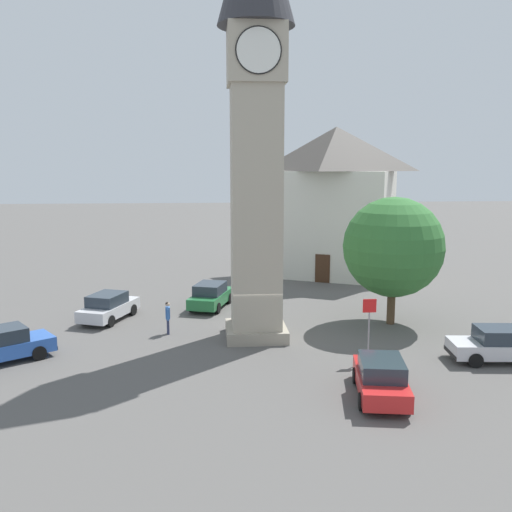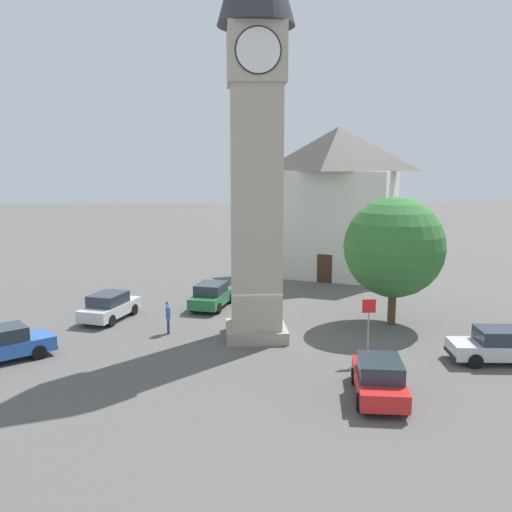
{
  "view_description": "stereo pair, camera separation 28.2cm",
  "coord_description": "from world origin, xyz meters",
  "px_view_note": "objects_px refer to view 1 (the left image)",
  "views": [
    {
      "loc": [
        -2.25,
        -27.02,
        8.63
      ],
      "look_at": [
        0.0,
        0.0,
        4.16
      ],
      "focal_mm": 39.11,
      "sensor_mm": 36.0,
      "label": 1
    },
    {
      "loc": [
        -1.97,
        -27.05,
        8.63
      ],
      "look_at": [
        0.0,
        0.0,
        4.16
      ],
      "focal_mm": 39.11,
      "sensor_mm": 36.0,
      "label": 2
    }
  ],
  "objects_px": {
    "car_blue_kerb": "(211,295)",
    "road_sign": "(369,319)",
    "clock_tower": "(256,77)",
    "car_white_side": "(498,345)",
    "car_black_far": "(3,345)",
    "building_terrace_right": "(335,200)",
    "car_red_corner": "(381,378)",
    "pedestrian": "(168,315)",
    "tree": "(393,247)",
    "car_silver_kerb": "(109,307)"
  },
  "relations": [
    {
      "from": "car_blue_kerb",
      "to": "road_sign",
      "type": "relative_size",
      "value": 1.59
    },
    {
      "from": "clock_tower",
      "to": "car_blue_kerb",
      "type": "relative_size",
      "value": 4.86
    },
    {
      "from": "car_white_side",
      "to": "road_sign",
      "type": "xyz_separation_m",
      "value": [
        -5.69,
        0.59,
        1.14
      ]
    },
    {
      "from": "car_black_far",
      "to": "building_terrace_right",
      "type": "bearing_deg",
      "value": 44.57
    },
    {
      "from": "car_black_far",
      "to": "building_terrace_right",
      "type": "distance_m",
      "value": 27.14
    },
    {
      "from": "car_red_corner",
      "to": "pedestrian",
      "type": "bearing_deg",
      "value": 134.62
    },
    {
      "from": "clock_tower",
      "to": "road_sign",
      "type": "bearing_deg",
      "value": -38.91
    },
    {
      "from": "car_blue_kerb",
      "to": "tree",
      "type": "distance_m",
      "value": 11.25
    },
    {
      "from": "car_black_far",
      "to": "road_sign",
      "type": "distance_m",
      "value": 16.2
    },
    {
      "from": "car_red_corner",
      "to": "car_white_side",
      "type": "relative_size",
      "value": 1.02
    },
    {
      "from": "car_blue_kerb",
      "to": "road_sign",
      "type": "bearing_deg",
      "value": -54.82
    },
    {
      "from": "car_blue_kerb",
      "to": "building_terrace_right",
      "type": "xyz_separation_m",
      "value": [
        9.82,
        10.04,
        5.1
      ]
    },
    {
      "from": "car_silver_kerb",
      "to": "road_sign",
      "type": "xyz_separation_m",
      "value": [
        12.65,
        -7.6,
        1.14
      ]
    },
    {
      "from": "car_blue_kerb",
      "to": "pedestrian",
      "type": "relative_size",
      "value": 2.63
    },
    {
      "from": "road_sign",
      "to": "building_terrace_right",
      "type": "bearing_deg",
      "value": 81.77
    },
    {
      "from": "car_blue_kerb",
      "to": "building_terrace_right",
      "type": "distance_m",
      "value": 14.94
    },
    {
      "from": "car_blue_kerb",
      "to": "car_silver_kerb",
      "type": "distance_m",
      "value": 6.13
    },
    {
      "from": "building_terrace_right",
      "to": "clock_tower",
      "type": "bearing_deg",
      "value": -115.15
    },
    {
      "from": "tree",
      "to": "clock_tower",
      "type": "bearing_deg",
      "value": -166.54
    },
    {
      "from": "car_white_side",
      "to": "pedestrian",
      "type": "height_order",
      "value": "pedestrian"
    },
    {
      "from": "car_blue_kerb",
      "to": "car_white_side",
      "type": "height_order",
      "value": "same"
    },
    {
      "from": "car_red_corner",
      "to": "car_white_side",
      "type": "distance_m",
      "value": 7.17
    },
    {
      "from": "clock_tower",
      "to": "pedestrian",
      "type": "distance_m",
      "value": 12.5
    },
    {
      "from": "car_silver_kerb",
      "to": "pedestrian",
      "type": "bearing_deg",
      "value": -39.91
    },
    {
      "from": "car_blue_kerb",
      "to": "car_black_far",
      "type": "distance_m",
      "value": 12.61
    },
    {
      "from": "car_white_side",
      "to": "road_sign",
      "type": "distance_m",
      "value": 5.83
    },
    {
      "from": "clock_tower",
      "to": "car_white_side",
      "type": "bearing_deg",
      "value": -22.86
    },
    {
      "from": "tree",
      "to": "road_sign",
      "type": "bearing_deg",
      "value": -117.12
    },
    {
      "from": "pedestrian",
      "to": "road_sign",
      "type": "bearing_deg",
      "value": -27.06
    },
    {
      "from": "car_white_side",
      "to": "building_terrace_right",
      "type": "relative_size",
      "value": 0.37
    },
    {
      "from": "car_white_side",
      "to": "road_sign",
      "type": "relative_size",
      "value": 1.53
    },
    {
      "from": "pedestrian",
      "to": "car_red_corner",
      "type": "bearing_deg",
      "value": -45.38
    },
    {
      "from": "car_red_corner",
      "to": "car_silver_kerb",
      "type": "bearing_deg",
      "value": 136.12
    },
    {
      "from": "clock_tower",
      "to": "building_terrace_right",
      "type": "bearing_deg",
      "value": 64.85
    },
    {
      "from": "car_red_corner",
      "to": "car_white_side",
      "type": "bearing_deg",
      "value": 27.78
    },
    {
      "from": "car_red_corner",
      "to": "road_sign",
      "type": "distance_m",
      "value": 4.15
    },
    {
      "from": "car_silver_kerb",
      "to": "car_white_side",
      "type": "distance_m",
      "value": 20.09
    },
    {
      "from": "car_black_far",
      "to": "car_white_side",
      "type": "bearing_deg",
      "value": -4.67
    },
    {
      "from": "car_silver_kerb",
      "to": "car_red_corner",
      "type": "height_order",
      "value": "same"
    },
    {
      "from": "car_red_corner",
      "to": "road_sign",
      "type": "bearing_deg",
      "value": 80.55
    },
    {
      "from": "car_black_far",
      "to": "pedestrian",
      "type": "height_order",
      "value": "pedestrian"
    },
    {
      "from": "car_blue_kerb",
      "to": "car_silver_kerb",
      "type": "xyz_separation_m",
      "value": [
        -5.71,
        -2.25,
        0.0
      ]
    },
    {
      "from": "clock_tower",
      "to": "tree",
      "type": "height_order",
      "value": "clock_tower"
    },
    {
      "from": "pedestrian",
      "to": "building_terrace_right",
      "type": "distance_m",
      "value": 20.0
    },
    {
      "from": "car_blue_kerb",
      "to": "pedestrian",
      "type": "distance_m",
      "value": 5.63
    },
    {
      "from": "pedestrian",
      "to": "tree",
      "type": "distance_m",
      "value": 12.47
    },
    {
      "from": "car_blue_kerb",
      "to": "road_sign",
      "type": "xyz_separation_m",
      "value": [
        6.95,
        -9.85,
        1.14
      ]
    },
    {
      "from": "car_red_corner",
      "to": "building_terrace_right",
      "type": "bearing_deg",
      "value": 81.57
    },
    {
      "from": "clock_tower",
      "to": "car_red_corner",
      "type": "relative_size",
      "value": 4.96
    },
    {
      "from": "car_white_side",
      "to": "tree",
      "type": "bearing_deg",
      "value": 114.56
    }
  ]
}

